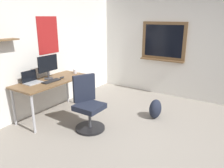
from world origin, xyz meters
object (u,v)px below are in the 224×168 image
desk (52,84)px  monitor_primary (48,65)px  coffee_mug (75,71)px  backpack (155,109)px  computer_mouse (62,77)px  keyboard (51,81)px  office_chair (88,107)px  laptop (31,80)px

desk → monitor_primary: bearing=70.7°
desk → monitor_primary: size_ratio=3.20×
monitor_primary → coffee_mug: 0.66m
desk → backpack: size_ratio=3.91×
desk → backpack: (0.99, -1.77, -0.48)m
computer_mouse → desk: bearing=158.2°
desk → keyboard: bearing=-132.1°
monitor_primary → office_chair: bearing=-94.0°
coffee_mug → laptop: bearing=169.2°
keyboard → coffee_mug: bearing=4.0°
monitor_primary → keyboard: size_ratio=1.25×
monitor_primary → coffee_mug: monitor_primary is taller
coffee_mug → backpack: 1.87m
office_chair → keyboard: size_ratio=2.57×
monitor_primary → laptop: bearing=172.6°
office_chair → computer_mouse: 0.94m
desk → monitor_primary: (0.04, 0.11, 0.34)m
desk → laptop: size_ratio=4.79×
monitor_primary → backpack: 2.26m
monitor_primary → computer_mouse: 0.36m
monitor_primary → backpack: (0.95, -1.88, -0.82)m
backpack → monitor_primary: bearing=116.9°
desk → coffee_mug: bearing=-2.9°
desk → laptop: (-0.33, 0.15, 0.13)m
monitor_primary → keyboard: monitor_primary is taller
keyboard → backpack: 2.07m
desk → monitor_primary: monitor_primary is taller
keyboard → computer_mouse: 0.28m
laptop → coffee_mug: size_ratio=3.37×
computer_mouse → backpack: (0.78, -1.69, -0.56)m
desk → backpack: desk is taller
laptop → monitor_primary: 0.43m
laptop → keyboard: size_ratio=0.84×
computer_mouse → coffee_mug: size_ratio=1.13×
office_chair → monitor_primary: 1.19m
office_chair → coffee_mug: office_chair is taller
office_chair → computer_mouse: size_ratio=9.13×
desk → backpack: 2.08m
office_chair → coffee_mug: size_ratio=10.33×
computer_mouse → office_chair: bearing=-106.0°
desk → office_chair: bearing=-92.2°
keyboard → desk: bearing=47.9°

